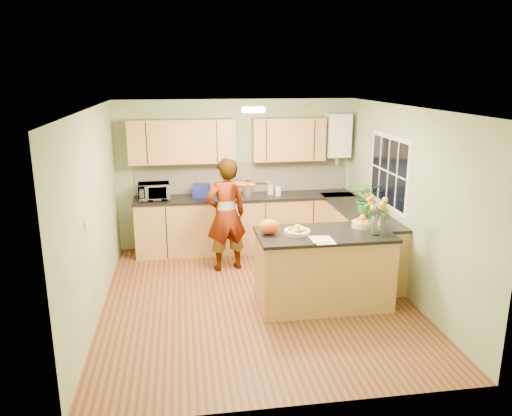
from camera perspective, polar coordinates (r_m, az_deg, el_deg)
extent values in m
plane|color=#562C18|center=(6.76, 0.09, -10.31)|extent=(4.50, 4.50, 0.00)
cube|color=white|center=(6.12, 0.10, 11.35)|extent=(4.00, 4.50, 0.02)
cube|color=gray|center=(8.50, -2.22, 3.89)|extent=(4.00, 0.02, 2.50)
cube|color=gray|center=(4.23, 4.78, -7.91)|extent=(4.00, 0.02, 2.50)
cube|color=gray|center=(6.35, -18.06, -0.73)|extent=(0.02, 4.50, 2.50)
cube|color=gray|center=(6.91, 16.73, 0.63)|extent=(0.02, 4.50, 2.50)
cube|color=#AF7D46|center=(8.41, -1.26, -1.84)|extent=(3.60, 0.60, 0.90)
cube|color=black|center=(8.28, -1.27, 1.26)|extent=(3.64, 0.62, 0.04)
cube|color=#AF7D46|center=(7.76, 11.64, -3.62)|extent=(0.60, 2.20, 0.90)
cube|color=black|center=(7.63, 11.75, -0.28)|extent=(0.62, 2.24, 0.04)
cube|color=white|center=(8.50, -1.53, 3.56)|extent=(3.60, 0.02, 0.52)
cube|color=#AF7D46|center=(8.18, -8.46, 7.56)|extent=(1.70, 0.34, 0.70)
cube|color=#AF7D46|center=(8.37, 3.72, 7.86)|extent=(1.20, 0.34, 0.70)
cube|color=white|center=(8.60, 9.31, 8.22)|extent=(0.40, 0.30, 0.72)
cylinder|color=silver|center=(8.65, 9.20, 5.59)|extent=(0.06, 0.06, 0.20)
cube|color=white|center=(7.37, 14.90, 4.04)|extent=(0.01, 1.30, 1.05)
cube|color=black|center=(7.37, 14.87, 4.04)|extent=(0.01, 1.18, 0.92)
cube|color=white|center=(5.76, -18.86, -1.86)|extent=(0.02, 0.09, 0.09)
cylinder|color=#FFEABF|center=(6.42, -0.32, 11.17)|extent=(0.30, 0.30, 0.06)
cylinder|color=white|center=(6.41, -0.32, 11.43)|extent=(0.10, 0.10, 0.02)
cube|color=#AF7D46|center=(6.50, 7.66, -7.05)|extent=(1.65, 0.83, 0.93)
cube|color=black|center=(6.33, 7.81, -2.97)|extent=(1.69, 0.87, 0.04)
cylinder|color=beige|center=(6.23, 4.74, -2.75)|extent=(0.33, 0.33, 0.05)
cylinder|color=beige|center=(6.62, 12.04, -1.83)|extent=(0.27, 0.27, 0.08)
cylinder|color=silver|center=(6.32, 13.54, -1.93)|extent=(0.12, 0.12, 0.25)
ellipsoid|color=#ED4E13|center=(6.19, 1.49, -2.14)|extent=(0.31, 0.29, 0.19)
cube|color=silver|center=(6.03, 7.71, -3.65)|extent=(0.23, 0.32, 0.01)
imported|color=tan|center=(7.47, -3.44, -0.79)|extent=(0.71, 0.55, 1.72)
imported|color=white|center=(8.16, -11.58, 1.87)|extent=(0.51, 0.36, 0.27)
cube|color=navy|center=(8.22, -6.26, 1.99)|extent=(0.30, 0.24, 0.22)
cylinder|color=silver|center=(8.28, -0.97, 2.20)|extent=(0.16, 0.16, 0.23)
sphere|color=black|center=(8.25, -0.97, 3.25)|extent=(0.08, 0.08, 0.08)
cylinder|color=beige|center=(8.37, 1.68, 2.13)|extent=(0.12, 0.12, 0.16)
cylinder|color=white|center=(8.30, 2.55, 1.96)|extent=(0.13, 0.13, 0.15)
imported|color=#296A23|center=(7.33, 12.64, 1.09)|extent=(0.53, 0.50, 0.47)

